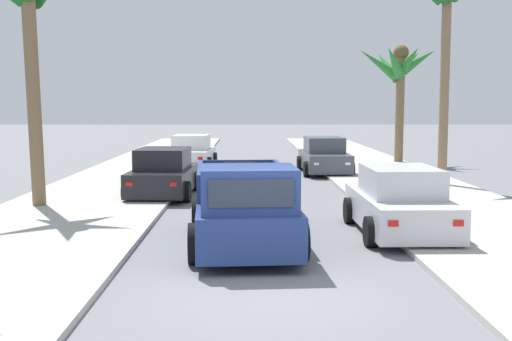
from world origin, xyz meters
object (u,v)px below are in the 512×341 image
object	(u,v)px
pickup_truck	(244,207)
car_right_mid	(324,157)
car_left_near	(164,174)
palm_tree_left_back	(26,3)
palm_tree_right_mid	(399,70)
car_right_near	(192,153)
car_left_mid	(399,203)

from	to	relation	value
pickup_truck	car_right_mid	world-z (taller)	pickup_truck
car_left_near	palm_tree_left_back	xyz separation A→B (m)	(-3.27, -2.64, 4.93)
car_right_mid	palm_tree_right_mid	bearing A→B (deg)	45.59
palm_tree_right_mid	car_right_mid	bearing A→B (deg)	-134.41
car_right_near	car_left_mid	bearing A→B (deg)	-67.78
car_right_mid	palm_tree_left_back	distance (m)	13.91
car_right_near	car_right_mid	bearing A→B (deg)	-19.29
car_right_mid	car_left_near	bearing A→B (deg)	-132.02
car_left_mid	car_right_mid	xyz separation A→B (m)	(-0.18, 12.58, 0.00)
car_left_near	palm_tree_right_mid	size ratio (longest dim) A/B	0.75
car_right_near	palm_tree_right_mid	size ratio (longest dim) A/B	0.75
car_right_near	car_left_mid	size ratio (longest dim) A/B	1.01
car_right_near	car_left_mid	world-z (taller)	same
pickup_truck	car_left_mid	bearing A→B (deg)	18.70
car_right_mid	palm_tree_right_mid	distance (m)	6.99
car_left_near	car_right_mid	bearing A→B (deg)	47.98
car_left_mid	palm_tree_right_mid	distance (m)	17.62
car_left_mid	palm_tree_left_back	bearing A→B (deg)	160.19
car_right_near	palm_tree_right_mid	bearing A→B (deg)	12.26
car_right_near	palm_tree_left_back	size ratio (longest dim) A/B	0.62
pickup_truck	car_left_mid	xyz separation A→B (m)	(3.50, 1.18, -0.10)
pickup_truck	palm_tree_left_back	size ratio (longest dim) A/B	0.76
car_left_near	palm_tree_left_back	bearing A→B (deg)	-141.15
pickup_truck	car_left_near	bearing A→B (deg)	109.87
palm_tree_right_mid	palm_tree_left_back	xyz separation A→B (m)	(-13.27, -13.37, 1.07)
car_left_mid	pickup_truck	bearing A→B (deg)	-161.30
palm_tree_right_mid	pickup_truck	bearing A→B (deg)	-112.41
car_left_near	car_left_mid	size ratio (longest dim) A/B	1.01
car_right_mid	palm_tree_left_back	world-z (taller)	palm_tree_left_back
car_left_near	car_right_mid	world-z (taller)	same
pickup_truck	palm_tree_left_back	world-z (taller)	palm_tree_left_back
car_right_near	pickup_truck	bearing A→B (deg)	-81.11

